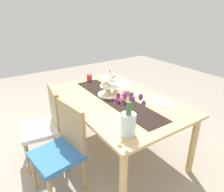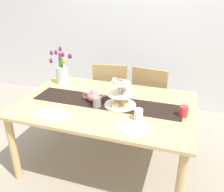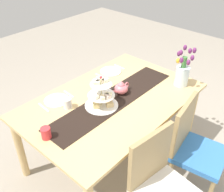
{
  "view_description": "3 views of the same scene",
  "coord_description": "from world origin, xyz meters",
  "px_view_note": "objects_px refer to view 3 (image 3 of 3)",
  "views": [
    {
      "loc": [
        -1.79,
        1.27,
        1.74
      ],
      "look_at": [
        0.01,
        0.06,
        0.78
      ],
      "focal_mm": 33.02,
      "sensor_mm": 36.0,
      "label": 1
    },
    {
      "loc": [
        0.71,
        -1.96,
        1.78
      ],
      "look_at": [
        0.08,
        -0.04,
        0.84
      ],
      "focal_mm": 38.72,
      "sensor_mm": 36.0,
      "label": 2
    },
    {
      "loc": [
        1.49,
        1.34,
        2.14
      ],
      "look_at": [
        0.0,
        -0.0,
        0.77
      ],
      "focal_mm": 42.13,
      "sensor_mm": 36.0,
      "label": 3
    }
  ],
  "objects_px": {
    "teapot": "(121,88)",
    "fork_left": "(119,67)",
    "tiered_cake_stand": "(101,96)",
    "dinner_plate_left": "(111,71)",
    "dining_table": "(112,107)",
    "tulip_vase": "(182,72)",
    "mug_orange": "(46,133)",
    "fork_right": "(69,94)",
    "knife_right": "(44,107)",
    "knife_left": "(102,76)",
    "mug_grey": "(108,88)",
    "chair_left": "(193,145)",
    "chair_right": "(160,183)",
    "mug_white_text": "(68,103)",
    "dinner_plate_right": "(57,100)"
  },
  "relations": [
    {
      "from": "chair_right",
      "to": "mug_white_text",
      "type": "relative_size",
      "value": 9.58
    },
    {
      "from": "fork_right",
      "to": "fork_left",
      "type": "bearing_deg",
      "value": 180.0
    },
    {
      "from": "fork_right",
      "to": "knife_right",
      "type": "xyz_separation_m",
      "value": [
        0.29,
        0.0,
        0.0
      ]
    },
    {
      "from": "teapot",
      "to": "knife_right",
      "type": "distance_m",
      "value": 0.74
    },
    {
      "from": "dining_table",
      "to": "knife_left",
      "type": "xyz_separation_m",
      "value": [
        -0.23,
        -0.36,
        0.09
      ]
    },
    {
      "from": "knife_right",
      "to": "fork_left",
      "type": "bearing_deg",
      "value": 180.0
    },
    {
      "from": "dining_table",
      "to": "mug_orange",
      "type": "xyz_separation_m",
      "value": [
        0.72,
        -0.03,
        0.14
      ]
    },
    {
      "from": "knife_right",
      "to": "teapot",
      "type": "bearing_deg",
      "value": 150.37
    },
    {
      "from": "fork_right",
      "to": "dining_table",
      "type": "bearing_deg",
      "value": 121.45
    },
    {
      "from": "teapot",
      "to": "knife_left",
      "type": "distance_m",
      "value": 0.38
    },
    {
      "from": "tiered_cake_stand",
      "to": "dinner_plate_right",
      "type": "relative_size",
      "value": 1.32
    },
    {
      "from": "dinner_plate_left",
      "to": "fork_left",
      "type": "height_order",
      "value": "dinner_plate_left"
    },
    {
      "from": "tulip_vase",
      "to": "teapot",
      "type": "bearing_deg",
      "value": -33.23
    },
    {
      "from": "tiered_cake_stand",
      "to": "mug_grey",
      "type": "relative_size",
      "value": 3.2
    },
    {
      "from": "dinner_plate_right",
      "to": "mug_grey",
      "type": "relative_size",
      "value": 2.42
    },
    {
      "from": "fork_right",
      "to": "mug_grey",
      "type": "bearing_deg",
      "value": 136.2
    },
    {
      "from": "fork_right",
      "to": "mug_grey",
      "type": "xyz_separation_m",
      "value": [
        -0.27,
        0.26,
        0.05
      ]
    },
    {
      "from": "knife_right",
      "to": "tulip_vase",
      "type": "bearing_deg",
      "value": 148.71
    },
    {
      "from": "tulip_vase",
      "to": "dinner_plate_left",
      "type": "relative_size",
      "value": 1.79
    },
    {
      "from": "chair_right",
      "to": "dinner_plate_left",
      "type": "distance_m",
      "value": 1.35
    },
    {
      "from": "tiered_cake_stand",
      "to": "dinner_plate_left",
      "type": "distance_m",
      "value": 0.65
    },
    {
      "from": "fork_right",
      "to": "chair_right",
      "type": "bearing_deg",
      "value": 84.83
    },
    {
      "from": "dining_table",
      "to": "mug_white_text",
      "type": "distance_m",
      "value": 0.44
    },
    {
      "from": "fork_right",
      "to": "knife_right",
      "type": "height_order",
      "value": "same"
    },
    {
      "from": "mug_orange",
      "to": "fork_right",
      "type": "bearing_deg",
      "value": -146.27
    },
    {
      "from": "dining_table",
      "to": "tulip_vase",
      "type": "bearing_deg",
      "value": 152.16
    },
    {
      "from": "dining_table",
      "to": "tulip_vase",
      "type": "distance_m",
      "value": 0.77
    },
    {
      "from": "tiered_cake_stand",
      "to": "chair_left",
      "type": "bearing_deg",
      "value": 114.0
    },
    {
      "from": "chair_left",
      "to": "fork_right",
      "type": "height_order",
      "value": "chair_left"
    },
    {
      "from": "dining_table",
      "to": "fork_right",
      "type": "relative_size",
      "value": 11.21
    },
    {
      "from": "dining_table",
      "to": "fork_right",
      "type": "height_order",
      "value": "fork_right"
    },
    {
      "from": "chair_right",
      "to": "dinner_plate_right",
      "type": "relative_size",
      "value": 3.96
    },
    {
      "from": "dining_table",
      "to": "knife_left",
      "type": "bearing_deg",
      "value": -122.59
    },
    {
      "from": "tiered_cake_stand",
      "to": "teapot",
      "type": "bearing_deg",
      "value": -179.58
    },
    {
      "from": "teapot",
      "to": "knife_left",
      "type": "height_order",
      "value": "teapot"
    },
    {
      "from": "chair_left",
      "to": "tiered_cake_stand",
      "type": "bearing_deg",
      "value": -66.0
    },
    {
      "from": "dining_table",
      "to": "dinner_plate_right",
      "type": "relative_size",
      "value": 7.31
    },
    {
      "from": "dinner_plate_left",
      "to": "mug_white_text",
      "type": "bearing_deg",
      "value": 12.16
    },
    {
      "from": "chair_right",
      "to": "mug_white_text",
      "type": "distance_m",
      "value": 1.01
    },
    {
      "from": "tulip_vase",
      "to": "mug_white_text",
      "type": "height_order",
      "value": "tulip_vase"
    },
    {
      "from": "tiered_cake_stand",
      "to": "dinner_plate_left",
      "type": "relative_size",
      "value": 1.32
    },
    {
      "from": "tulip_vase",
      "to": "mug_grey",
      "type": "distance_m",
      "value": 0.75
    },
    {
      "from": "dining_table",
      "to": "mug_orange",
      "type": "height_order",
      "value": "mug_orange"
    },
    {
      "from": "fork_right",
      "to": "teapot",
      "type": "bearing_deg",
      "value": 133.78
    },
    {
      "from": "fork_left",
      "to": "mug_grey",
      "type": "distance_m",
      "value": 0.54
    },
    {
      "from": "knife_left",
      "to": "dinner_plate_left",
      "type": "bearing_deg",
      "value": 180.0
    },
    {
      "from": "teapot",
      "to": "fork_left",
      "type": "height_order",
      "value": "teapot"
    },
    {
      "from": "dinner_plate_left",
      "to": "fork_left",
      "type": "distance_m",
      "value": 0.15
    },
    {
      "from": "teapot",
      "to": "mug_white_text",
      "type": "height_order",
      "value": "teapot"
    },
    {
      "from": "mug_white_text",
      "to": "mug_orange",
      "type": "bearing_deg",
      "value": 26.08
    }
  ]
}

